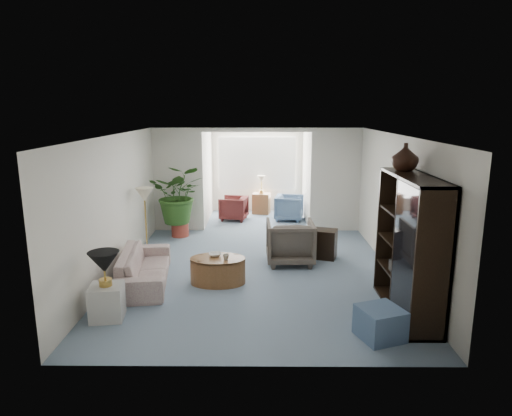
{
  "coord_description": "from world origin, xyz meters",
  "views": [
    {
      "loc": [
        0.06,
        -7.75,
        2.96
      ],
      "look_at": [
        0.0,
        0.6,
        1.1
      ],
      "focal_mm": 31.66,
      "sensor_mm": 36.0,
      "label": 1
    }
  ],
  "objects_px": {
    "wingback_chair": "(290,242)",
    "sofa": "(144,267)",
    "end_table": "(107,302)",
    "sunroom_table": "(261,203)",
    "coffee_cup": "(226,257)",
    "ottoman": "(380,323)",
    "framed_picture": "(399,183)",
    "plant_pot": "(180,229)",
    "sunroom_chair_maroon": "(234,208)",
    "coffee_table": "(218,270)",
    "sunroom_chair_blue": "(289,208)",
    "side_table_dark": "(324,244)",
    "table_lamp": "(104,262)",
    "coffee_bowl": "(215,255)",
    "cabinet_urn": "(405,157)",
    "entertainment_cabinet": "(410,246)",
    "floor_lamp": "(144,195)"
  },
  "relations": [
    {
      "from": "coffee_cup",
      "to": "sunroom_chair_blue",
      "type": "height_order",
      "value": "sunroom_chair_blue"
    },
    {
      "from": "coffee_table",
      "to": "sunroom_chair_blue",
      "type": "relative_size",
      "value": 1.29
    },
    {
      "from": "framed_picture",
      "to": "sunroom_table",
      "type": "bearing_deg",
      "value": 115.38
    },
    {
      "from": "coffee_bowl",
      "to": "wingback_chair",
      "type": "bearing_deg",
      "value": 35.08
    },
    {
      "from": "framed_picture",
      "to": "floor_lamp",
      "type": "distance_m",
      "value": 4.89
    },
    {
      "from": "sofa",
      "to": "entertainment_cabinet",
      "type": "xyz_separation_m",
      "value": [
        4.14,
        -1.1,
        0.73
      ]
    },
    {
      "from": "wingback_chair",
      "to": "side_table_dark",
      "type": "height_order",
      "value": "wingback_chair"
    },
    {
      "from": "coffee_bowl",
      "to": "wingback_chair",
      "type": "distance_m",
      "value": 1.66
    },
    {
      "from": "framed_picture",
      "to": "sunroom_chair_maroon",
      "type": "height_order",
      "value": "framed_picture"
    },
    {
      "from": "side_table_dark",
      "to": "plant_pot",
      "type": "distance_m",
      "value": 3.52
    },
    {
      "from": "end_table",
      "to": "sunroom_table",
      "type": "xyz_separation_m",
      "value": [
        2.23,
        6.61,
        0.04
      ]
    },
    {
      "from": "table_lamp",
      "to": "side_table_dark",
      "type": "height_order",
      "value": "table_lamp"
    },
    {
      "from": "coffee_table",
      "to": "ottoman",
      "type": "bearing_deg",
      "value": -39.55
    },
    {
      "from": "floor_lamp",
      "to": "sunroom_chair_blue",
      "type": "bearing_deg",
      "value": 43.33
    },
    {
      "from": "entertainment_cabinet",
      "to": "sunroom_chair_blue",
      "type": "relative_size",
      "value": 2.77
    },
    {
      "from": "coffee_cup",
      "to": "cabinet_urn",
      "type": "relative_size",
      "value": 0.26
    },
    {
      "from": "sofa",
      "to": "sunroom_table",
      "type": "height_order",
      "value": "sunroom_table"
    },
    {
      "from": "framed_picture",
      "to": "sunroom_chair_blue",
      "type": "bearing_deg",
      "value": 110.81
    },
    {
      "from": "coffee_cup",
      "to": "sunroom_table",
      "type": "height_order",
      "value": "sunroom_table"
    },
    {
      "from": "sunroom_chair_maroon",
      "to": "sunroom_table",
      "type": "distance_m",
      "value": 1.06
    },
    {
      "from": "cabinet_urn",
      "to": "plant_pot",
      "type": "xyz_separation_m",
      "value": [
        -4.03,
        3.51,
        -2.08
      ]
    },
    {
      "from": "framed_picture",
      "to": "side_table_dark",
      "type": "height_order",
      "value": "framed_picture"
    },
    {
      "from": "sofa",
      "to": "floor_lamp",
      "type": "height_order",
      "value": "floor_lamp"
    },
    {
      "from": "coffee_cup",
      "to": "plant_pot",
      "type": "distance_m",
      "value": 3.28
    },
    {
      "from": "floor_lamp",
      "to": "sunroom_chair_blue",
      "type": "xyz_separation_m",
      "value": [
        3.12,
        2.94,
        -0.92
      ]
    },
    {
      "from": "end_table",
      "to": "coffee_cup",
      "type": "relative_size",
      "value": 4.73
    },
    {
      "from": "cabinet_urn",
      "to": "sunroom_table",
      "type": "height_order",
      "value": "cabinet_urn"
    },
    {
      "from": "coffee_cup",
      "to": "sofa",
      "type": "bearing_deg",
      "value": 176.34
    },
    {
      "from": "coffee_bowl",
      "to": "end_table",
      "type": "bearing_deg",
      "value": -134.01
    },
    {
      "from": "wingback_chair",
      "to": "sofa",
      "type": "bearing_deg",
      "value": 21.23
    },
    {
      "from": "coffee_cup",
      "to": "ottoman",
      "type": "height_order",
      "value": "coffee_cup"
    },
    {
      "from": "coffee_table",
      "to": "ottoman",
      "type": "xyz_separation_m",
      "value": [
        2.3,
        -1.9,
        -0.02
      ]
    },
    {
      "from": "cabinet_urn",
      "to": "sofa",
      "type": "bearing_deg",
      "value": 171.72
    },
    {
      "from": "sunroom_chair_maroon",
      "to": "sofa",
      "type": "bearing_deg",
      "value": -5.4
    },
    {
      "from": "wingback_chair",
      "to": "side_table_dark",
      "type": "bearing_deg",
      "value": -158.08
    },
    {
      "from": "sofa",
      "to": "coffee_table",
      "type": "xyz_separation_m",
      "value": [
        1.26,
        0.01,
        -0.06
      ]
    },
    {
      "from": "side_table_dark",
      "to": "sunroom_table",
      "type": "distance_m",
      "value": 4.09
    },
    {
      "from": "plant_pot",
      "to": "sunroom_table",
      "type": "bearing_deg",
      "value": 50.8
    },
    {
      "from": "wingback_chair",
      "to": "ottoman",
      "type": "xyz_separation_m",
      "value": [
        0.99,
        -2.95,
        -0.21
      ]
    },
    {
      "from": "coffee_cup",
      "to": "plant_pot",
      "type": "xyz_separation_m",
      "value": [
        -1.3,
        3.0,
        -0.34
      ]
    },
    {
      "from": "sunroom_chair_maroon",
      "to": "ottoman",
      "type": "bearing_deg",
      "value": 30.03
    },
    {
      "from": "coffee_bowl",
      "to": "sunroom_chair_maroon",
      "type": "relative_size",
      "value": 0.32
    },
    {
      "from": "table_lamp",
      "to": "cabinet_urn",
      "type": "distance_m",
      "value": 4.62
    },
    {
      "from": "coffee_cup",
      "to": "coffee_table",
      "type": "bearing_deg",
      "value": 146.31
    },
    {
      "from": "plant_pot",
      "to": "end_table",
      "type": "bearing_deg",
      "value": -94.15
    },
    {
      "from": "coffee_table",
      "to": "coffee_cup",
      "type": "relative_size",
      "value": 9.02
    },
    {
      "from": "sunroom_chair_maroon",
      "to": "sunroom_table",
      "type": "height_order",
      "value": "sunroom_chair_maroon"
    },
    {
      "from": "coffee_table",
      "to": "side_table_dark",
      "type": "xyz_separation_m",
      "value": [
        2.01,
        1.35,
        0.07
      ]
    },
    {
      "from": "framed_picture",
      "to": "plant_pot",
      "type": "bearing_deg",
      "value": 148.8
    },
    {
      "from": "sunroom_chair_blue",
      "to": "sunroom_table",
      "type": "xyz_separation_m",
      "value": [
        -0.75,
        0.75,
        -0.04
      ]
    }
  ]
}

